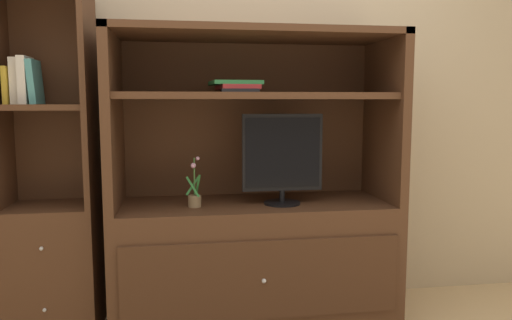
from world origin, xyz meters
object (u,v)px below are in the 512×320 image
Objects in this scene: media_console at (255,232)px; upright_book_row at (24,82)px; potted_plant at (195,197)px; magazine_stack at (237,87)px; bookshelf_tall at (51,224)px; tv_monitor at (282,157)px.

upright_book_row is (-1.21, -0.01, 0.85)m from media_console.
potted_plant is at bearing -4.60° from upright_book_row.
magazine_stack is (-0.10, -0.01, 0.83)m from media_console.
upright_book_row is (-0.10, -0.01, 0.76)m from bookshelf_tall.
media_console reaches higher than upright_book_row.
magazine_stack is 1.11m from upright_book_row.
upright_book_row reaches higher than potted_plant.
tv_monitor is 0.47m from magazine_stack.
upright_book_row is at bearing 179.90° from magazine_stack.
upright_book_row is at bearing 175.40° from potted_plant.
potted_plant is 0.65m from magazine_stack.
bookshelf_tall reaches higher than media_console.
upright_book_row reaches higher than magazine_stack.
bookshelf_tall is (-1.26, 0.08, -0.35)m from tv_monitor.
potted_plant is (-0.34, -0.08, 0.23)m from media_console.
bookshelf_tall reaches higher than tv_monitor.
tv_monitor is 1.40× the size of magazine_stack.
bookshelf_tall is (-0.77, 0.08, -0.14)m from potted_plant.
media_console is 1.12m from bookshelf_tall.
bookshelf_tall is at bearing 5.44° from upright_book_row.
media_console is 0.47m from tv_monitor.
media_console is 0.88× the size of bookshelf_tall.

